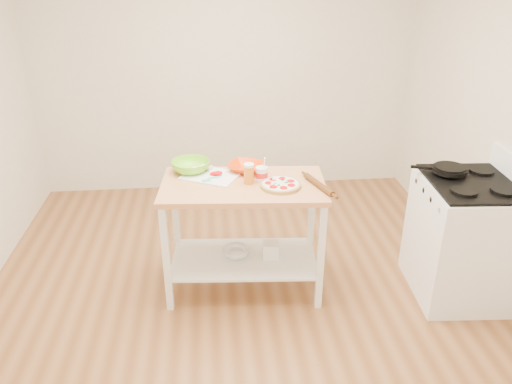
{
  "coord_description": "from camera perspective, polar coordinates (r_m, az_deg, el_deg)",
  "views": [
    {
      "loc": [
        -0.2,
        -3.04,
        2.39
      ],
      "look_at": [
        0.13,
        0.25,
        0.83
      ],
      "focal_mm": 35.0,
      "sensor_mm": 36.0,
      "label": 1
    }
  ],
  "objects": [
    {
      "name": "gas_stove",
      "position": [
        4.09,
        22.47,
        -4.89
      ],
      "size": [
        0.69,
        0.79,
        1.11
      ],
      "rotation": [
        0.0,
        0.0,
        -0.07
      ],
      "color": "white",
      "rests_on": "ground"
    },
    {
      "name": "orange_bowl",
      "position": [
        3.84,
        -1.19,
        2.83
      ],
      "size": [
        0.35,
        0.35,
        0.06
      ],
      "primitive_type": "imported",
      "rotation": [
        0.0,
        0.0,
        -0.44
      ],
      "color": "#E33A05",
      "rests_on": "prep_island"
    },
    {
      "name": "cutting_board",
      "position": [
        3.78,
        -5.19,
        1.94
      ],
      "size": [
        0.49,
        0.45,
        0.04
      ],
      "rotation": [
        0.0,
        0.0,
        -0.49
      ],
      "color": "white",
      "rests_on": "prep_island"
    },
    {
      "name": "beer_pint",
      "position": [
        3.61,
        -0.82,
        2.12
      ],
      "size": [
        0.08,
        0.08,
        0.15
      ],
      "color": "orange",
      "rests_on": "prep_island"
    },
    {
      "name": "green_bowl",
      "position": [
        3.85,
        -7.47,
        2.91
      ],
      "size": [
        0.35,
        0.35,
        0.09
      ],
      "primitive_type": "imported",
      "rotation": [
        0.0,
        0.0,
        0.25
      ],
      "color": "#78D521",
      "rests_on": "prep_island"
    },
    {
      "name": "prep_island",
      "position": [
        3.75,
        -1.44,
        -2.49
      ],
      "size": [
        1.25,
        0.74,
        0.9
      ],
      "rotation": [
        0.0,
        0.0,
        -0.08
      ],
      "color": "tan",
      "rests_on": "ground"
    },
    {
      "name": "shelf_bin",
      "position": [
        3.93,
        1.7,
        -6.64
      ],
      "size": [
        0.13,
        0.13,
        0.12
      ],
      "primitive_type": "cube",
      "rotation": [
        0.0,
        0.0,
        -0.08
      ],
      "color": "white",
      "rests_on": "prep_island"
    },
    {
      "name": "rolling_pin",
      "position": [
        3.59,
        7.2,
        0.82
      ],
      "size": [
        0.16,
        0.36,
        0.04
      ],
      "primitive_type": "cylinder",
      "rotation": [
        1.57,
        0.0,
        0.32
      ],
      "color": "#5B3315",
      "rests_on": "prep_island"
    },
    {
      "name": "shelf_glass_bowl",
      "position": [
        3.95,
        -2.31,
        -6.89
      ],
      "size": [
        0.28,
        0.28,
        0.07
      ],
      "primitive_type": "imported",
      "rotation": [
        0.0,
        0.0,
        -0.48
      ],
      "color": "silver",
      "rests_on": "prep_island"
    },
    {
      "name": "pizza",
      "position": [
        3.59,
        2.8,
        0.86
      ],
      "size": [
        0.3,
        0.3,
        0.05
      ],
      "rotation": [
        0.0,
        0.0,
        0.08
      ],
      "color": "tan",
      "rests_on": "prep_island"
    },
    {
      "name": "knife",
      "position": [
        3.87,
        -7.82,
        2.57
      ],
      "size": [
        0.26,
        0.1,
        0.01
      ],
      "rotation": [
        0.0,
        0.0,
        -0.36
      ],
      "color": "silver",
      "rests_on": "cutting_board"
    },
    {
      "name": "skillet",
      "position": [
        3.95,
        21.16,
        2.41
      ],
      "size": [
        0.4,
        0.26,
        0.03
      ],
      "rotation": [
        0.0,
        0.0,
        -0.32
      ],
      "color": "black",
      "rests_on": "gas_stove"
    },
    {
      "name": "room_shell",
      "position": [
        3.22,
        -1.85,
        6.3
      ],
      "size": [
        4.04,
        4.54,
        2.74
      ],
      "color": "#945F36",
      "rests_on": "ground"
    },
    {
      "name": "yogurt_tub",
      "position": [
        3.66,
        0.64,
        2.06
      ],
      "size": [
        0.09,
        0.09,
        0.19
      ],
      "color": "white",
      "rests_on": "prep_island"
    },
    {
      "name": "spatula",
      "position": [
        3.69,
        -5.23,
        1.51
      ],
      "size": [
        0.14,
        0.09,
        0.01
      ],
      "rotation": [
        0.0,
        0.0,
        0.32
      ],
      "color": "#4BB8BE",
      "rests_on": "cutting_board"
    }
  ]
}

